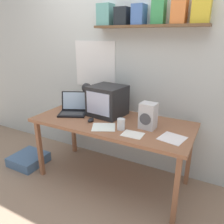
{
  "coord_description": "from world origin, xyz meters",
  "views": [
    {
      "loc": [
        1.03,
        -1.94,
        1.61
      ],
      "look_at": [
        0.0,
        0.0,
        0.84
      ],
      "focal_mm": 35.0,
      "sensor_mm": 36.0,
      "label": 1
    }
  ],
  "objects": [
    {
      "name": "ground_plane",
      "position": [
        0.0,
        0.0,
        0.0
      ],
      "size": [
        12.0,
        12.0,
        0.0
      ],
      "primitive_type": "plane",
      "color": "#9D7F68"
    },
    {
      "name": "back_wall",
      "position": [
        0.01,
        0.48,
        1.32
      ],
      "size": [
        5.6,
        0.24,
        2.6
      ],
      "color": "silver",
      "rests_on": "ground_plane"
    },
    {
      "name": "corner_desk",
      "position": [
        0.0,
        0.0,
        0.68
      ],
      "size": [
        1.71,
        0.77,
        0.74
      ],
      "color": "#965F41",
      "rests_on": "ground_plane"
    },
    {
      "name": "crt_monitor",
      "position": [
        -0.13,
        0.14,
        0.91
      ],
      "size": [
        0.41,
        0.4,
        0.34
      ],
      "rotation": [
        0.0,
        0.0,
        -0.12
      ],
      "color": "#232326",
      "rests_on": "corner_desk"
    },
    {
      "name": "laptop",
      "position": [
        -0.52,
        0.01,
        0.8
      ],
      "size": [
        0.4,
        0.38,
        0.24
      ],
      "rotation": [
        0.0,
        0.0,
        0.43
      ],
      "color": "black",
      "rests_on": "corner_desk"
    },
    {
      "name": "desk_lamp",
      "position": [
        -0.44,
        0.19,
        0.98
      ],
      "size": [
        0.14,
        0.19,
        0.34
      ],
      "rotation": [
        0.0,
        0.0,
        -0.25
      ],
      "color": "#232326",
      "rests_on": "corner_desk"
    },
    {
      "name": "juice_glass",
      "position": [
        0.19,
        -0.16,
        0.79
      ],
      "size": [
        0.08,
        0.08,
        0.11
      ],
      "color": "white",
      "rests_on": "corner_desk"
    },
    {
      "name": "space_heater",
      "position": [
        0.4,
        -0.01,
        0.87
      ],
      "size": [
        0.16,
        0.15,
        0.26
      ],
      "rotation": [
        0.0,
        0.0,
        -0.08
      ],
      "color": "silver",
      "rests_on": "corner_desk"
    },
    {
      "name": "computer_mouse",
      "position": [
        -0.19,
        -0.12,
        0.76
      ],
      "size": [
        0.08,
        0.12,
        0.03
      ],
      "rotation": [
        0.0,
        0.0,
        0.22
      ],
      "color": "black",
      "rests_on": "corner_desk"
    },
    {
      "name": "printed_handout",
      "position": [
        0.68,
        -0.13,
        0.74
      ],
      "size": [
        0.25,
        0.25,
        0.0
      ],
      "rotation": [
        0.0,
        0.0,
        -0.21
      ],
      "color": "white",
      "rests_on": "corner_desk"
    },
    {
      "name": "loose_paper_near_laptop",
      "position": [
        -0.65,
        0.17,
        0.74
      ],
      "size": [
        0.21,
        0.23,
        0.0
      ],
      "rotation": [
        0.0,
        0.0,
        -0.16
      ],
      "color": "silver",
      "rests_on": "corner_desk"
    },
    {
      "name": "loose_paper_near_monitor",
      "position": [
        0.01,
        -0.2,
        0.74
      ],
      "size": [
        0.3,
        0.29,
        0.0
      ],
      "rotation": [
        0.0,
        0.0,
        0.46
      ],
      "color": "white",
      "rests_on": "corner_desk"
    },
    {
      "name": "open_notebook",
      "position": [
        0.33,
        -0.22,
        0.74
      ],
      "size": [
        0.2,
        0.16,
        0.0
      ],
      "rotation": [
        0.0,
        0.0,
        0.03
      ],
      "color": "white",
      "rests_on": "corner_desk"
    },
    {
      "name": "floor_cushion",
      "position": [
        -1.13,
        -0.23,
        0.06
      ],
      "size": [
        0.41,
        0.41,
        0.12
      ],
      "color": "#50729C",
      "rests_on": "ground_plane"
    }
  ]
}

